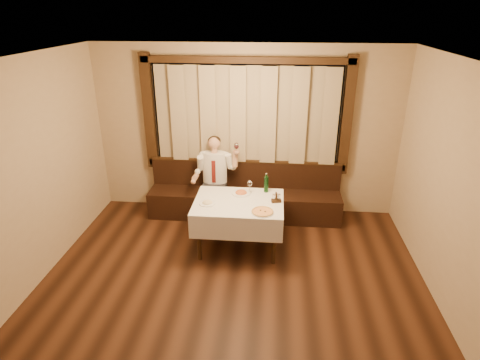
# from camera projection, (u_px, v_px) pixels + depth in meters

# --- Properties ---
(room) EXTENTS (5.01, 6.01, 2.81)m
(room) POSITION_uv_depth(u_px,v_px,m) (233.00, 172.00, 4.73)
(room) COLOR black
(room) RESTS_ON ground
(banquette) EXTENTS (3.20, 0.61, 0.94)m
(banquette) POSITION_uv_depth(u_px,v_px,m) (244.00, 198.00, 6.80)
(banquette) COLOR black
(banquette) RESTS_ON ground
(dining_table) EXTENTS (1.27, 0.97, 0.76)m
(dining_table) POSITION_uv_depth(u_px,v_px,m) (239.00, 208.00, 5.73)
(dining_table) COLOR black
(dining_table) RESTS_ON ground
(pizza) EXTENTS (0.31, 0.31, 0.03)m
(pizza) POSITION_uv_depth(u_px,v_px,m) (262.00, 212.00, 5.37)
(pizza) COLOR white
(pizza) RESTS_ON dining_table
(pasta_red) EXTENTS (0.28, 0.28, 0.09)m
(pasta_red) POSITION_uv_depth(u_px,v_px,m) (241.00, 191.00, 5.91)
(pasta_red) COLOR white
(pasta_red) RESTS_ON dining_table
(pasta_cream) EXTENTS (0.23, 0.23, 0.08)m
(pasta_cream) POSITION_uv_depth(u_px,v_px,m) (207.00, 202.00, 5.61)
(pasta_cream) COLOR white
(pasta_cream) RESTS_ON dining_table
(green_bottle) EXTENTS (0.07, 0.07, 0.30)m
(green_bottle) POSITION_uv_depth(u_px,v_px,m) (266.00, 184.00, 5.93)
(green_bottle) COLOR #0E4414
(green_bottle) RESTS_ON dining_table
(table_wine_glass) EXTENTS (0.07, 0.07, 0.20)m
(table_wine_glass) POSITION_uv_depth(u_px,v_px,m) (250.00, 184.00, 5.89)
(table_wine_glass) COLOR white
(table_wine_glass) RESTS_ON dining_table
(cruet_caddy) EXTENTS (0.15, 0.09, 0.15)m
(cruet_caddy) POSITION_uv_depth(u_px,v_px,m) (276.00, 199.00, 5.65)
(cruet_caddy) COLOR black
(cruet_caddy) RESTS_ON dining_table
(seated_man) EXTENTS (0.75, 0.56, 1.39)m
(seated_man) POSITION_uv_depth(u_px,v_px,m) (215.00, 172.00, 6.57)
(seated_man) COLOR black
(seated_man) RESTS_ON ground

